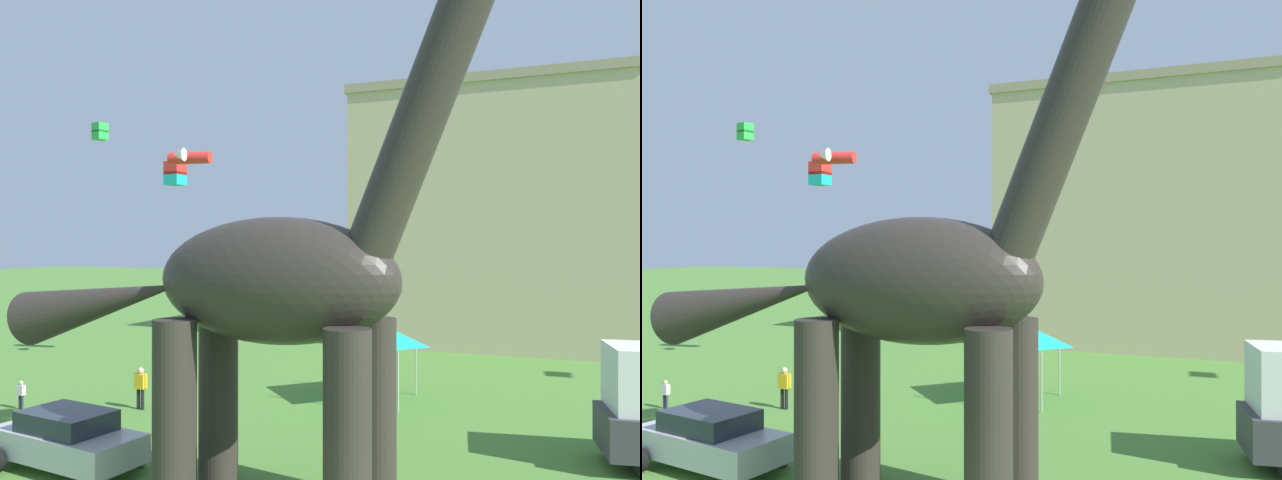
% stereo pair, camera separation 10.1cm
% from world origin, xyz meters
% --- Properties ---
extents(dinosaur_sculpture, '(13.42, 2.84, 14.02)m').
position_xyz_m(dinosaur_sculpture, '(-1.85, 4.50, 5.07)').
color(dinosaur_sculpture, '#2D2823').
rests_on(dinosaur_sculpture, ground_plane).
extents(parked_sedan_left, '(4.41, 2.36, 1.55)m').
position_xyz_m(parked_sedan_left, '(-7.87, 4.65, 0.81)').
color(parked_sedan_left, '#B7B7BC').
rests_on(parked_sedan_left, ground_plane).
extents(person_watching_child, '(0.38, 0.17, 1.02)m').
position_xyz_m(person_watching_child, '(-13.87, 8.76, 0.62)').
color(person_watching_child, '#2D3347').
rests_on(person_watching_child, ground_plane).
extents(person_strolling_adult, '(0.56, 0.25, 1.49)m').
position_xyz_m(person_strolling_adult, '(-9.92, 10.34, 0.90)').
color(person_strolling_adult, black).
rests_on(person_strolling_adult, ground_plane).
extents(festival_canopy_tent, '(3.15, 3.15, 3.00)m').
position_xyz_m(festival_canopy_tent, '(-2.66, 14.74, 2.54)').
color(festival_canopy_tent, '#B2B2B7').
rests_on(festival_canopy_tent, ground_plane).
extents(kite_far_left, '(1.05, 1.05, 1.42)m').
position_xyz_m(kite_far_left, '(-17.80, 23.87, 10.13)').
color(kite_far_left, red).
extents(kite_near_high, '(0.83, 0.83, 0.99)m').
position_xyz_m(kite_near_high, '(-21.71, 21.84, 12.58)').
color(kite_near_high, green).
extents(kite_far_right, '(2.14, 1.91, 0.61)m').
position_xyz_m(kite_far_right, '(-12.57, 17.29, 10.01)').
color(kite_far_right, red).
extents(background_building_block, '(15.76, 13.32, 15.08)m').
position_xyz_m(background_building_block, '(0.07, 32.75, 7.55)').
color(background_building_block, '#CCB78E').
rests_on(background_building_block, ground_plane).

